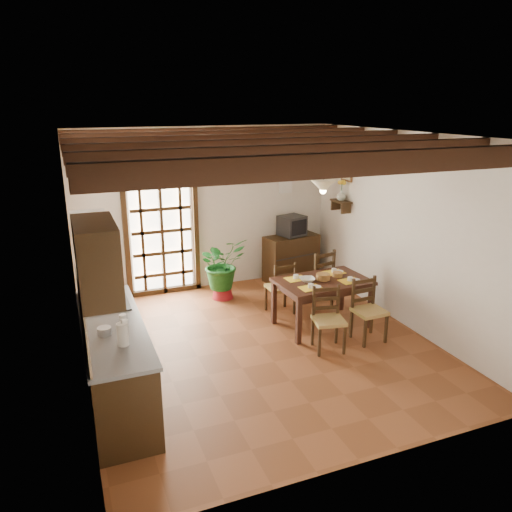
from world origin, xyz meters
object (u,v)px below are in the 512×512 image
chair_near_right (368,321)px  kitchen_counter (115,361)px  chair_far_right (317,288)px  sideboard (291,258)px  potted_plant (222,266)px  crt_tv (292,226)px  pendant_lamp (323,185)px  dining_table (323,286)px  chair_far_left (281,297)px  chair_near_left (328,331)px

chair_near_right → kitchen_counter: bearing=-178.6°
chair_far_right → sideboard: bearing=-109.5°
chair_near_right → potted_plant: (-1.40, 2.22, 0.30)m
chair_far_right → crt_tv: (0.14, 1.27, 0.74)m
sideboard → pendant_lamp: bearing=-113.1°
dining_table → chair_near_right: 0.83m
dining_table → chair_far_right: (0.29, 0.69, -0.32)m
sideboard → chair_far_left: bearing=-131.5°
chair_near_left → kitchen_counter: bearing=-165.2°
chair_far_right → crt_tv: size_ratio=1.88×
crt_tv → pendant_lamp: 2.18m
chair_far_right → pendant_lamp: bearing=51.0°
potted_plant → pendant_lamp: (1.03, -1.47, 1.51)m
chair_far_left → chair_far_right: size_ratio=0.89×
dining_table → chair_near_left: (-0.28, -0.69, -0.35)m
chair_near_left → chair_near_right: size_ratio=0.98×
chair_near_right → pendant_lamp: 1.99m
pendant_lamp → crt_tv: bearing=76.9°
chair_near_left → crt_tv: (0.72, 2.65, 0.77)m
chair_near_right → crt_tv: 2.72m
crt_tv → dining_table: bearing=-118.5°
kitchen_counter → pendant_lamp: size_ratio=2.66×
chair_far_right → sideboard: chair_far_right is taller
chair_near_right → pendant_lamp: pendant_lamp is taller
kitchen_counter → chair_near_left: kitchen_counter is taller
dining_table → chair_far_right: size_ratio=1.43×
chair_near_left → potted_plant: 2.40m
kitchen_counter → dining_table: kitchen_counter is taller
chair_near_left → chair_far_right: 1.50m
dining_table → potted_plant: potted_plant is taller
dining_table → sideboard: bearing=74.0°
chair_far_left → chair_near_right: bearing=116.7°
chair_near_right → pendant_lamp: size_ratio=1.04×
dining_table → chair_far_left: size_ratio=1.61×
chair_far_left → pendant_lamp: bearing=121.0°
kitchen_counter → chair_far_left: kitchen_counter is taller
chair_near_left → chair_near_right: (0.65, 0.04, 0.01)m
kitchen_counter → dining_table: (3.04, 0.86, 0.15)m
chair_near_right → chair_far_left: chair_near_right is taller
dining_table → chair_far_right: 0.82m
pendant_lamp → chair_near_left: bearing=-109.6°
kitchen_counter → chair_far_left: bearing=29.5°
chair_near_left → chair_far_right: bearing=79.0°
kitchen_counter → potted_plant: potted_plant is taller
kitchen_counter → chair_near_left: (2.76, 0.17, -0.20)m
dining_table → chair_far_left: (-0.37, 0.65, -0.36)m
chair_near_left → chair_near_right: bearing=15.1°
dining_table → sideboard: sideboard is taller
sideboard → chair_near_right: bearing=-101.4°
dining_table → potted_plant: (-1.03, 1.57, -0.05)m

